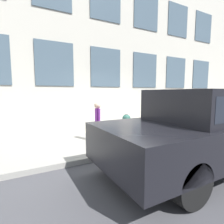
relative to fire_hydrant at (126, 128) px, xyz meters
name	(u,v)px	position (x,y,z in m)	size (l,w,h in m)	color
ground_plane	(145,152)	(-0.69, -0.16, -0.56)	(80.00, 80.00, 0.00)	#47474C
sidewalk	(122,139)	(0.51, -0.16, -0.50)	(2.40, 60.00, 0.12)	#9E9B93
fire_hydrant	(126,128)	(0.00, 0.00, 0.00)	(0.32, 0.43, 0.85)	#2D7260
person	(98,118)	(0.42, 0.76, 0.30)	(0.29, 0.19, 1.22)	#998466
parked_car_charcoal_near	(207,125)	(-2.02, -0.79, 0.36)	(1.85, 4.94, 1.68)	black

